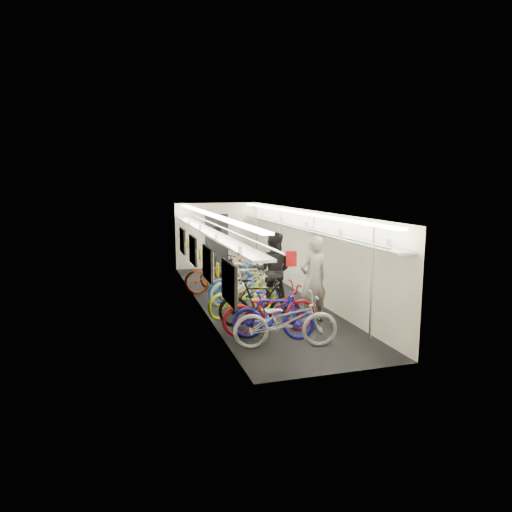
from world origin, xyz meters
TOP-DOWN VIEW (x-y plane):
  - train_car_shell at (-0.36, 0.71)m, footprint 10.00×10.00m
  - bicycle_0 at (-0.46, -3.59)m, footprint 2.10×1.06m
  - bicycle_1 at (-0.54, -3.09)m, footprint 1.72×1.03m
  - bicycle_2 at (-0.49, -2.76)m, footprint 2.05×0.73m
  - bicycle_3 at (-0.58, -2.28)m, footprint 1.86×1.04m
  - bicycle_4 at (-0.70, -1.30)m, footprint 1.95×1.16m
  - bicycle_5 at (-0.20, -0.00)m, footprint 1.76×0.58m
  - bicycle_6 at (-0.40, -0.25)m, footprint 1.95×1.00m
  - bicycle_7 at (-0.53, 0.04)m, footprint 1.82×1.15m
  - bicycle_8 at (-0.75, 0.83)m, footprint 2.19×1.44m
  - bicycle_9 at (-0.46, 1.95)m, footprint 1.65×1.02m
  - passenger_near at (0.71, -2.22)m, footprint 0.80×0.61m
  - passenger_mid at (0.22, -0.89)m, footprint 1.18×1.11m
  - backpack at (0.61, -1.09)m, footprint 0.29×0.21m

SIDE VIEW (x-z plane):
  - bicycle_9 at x=-0.46m, z-range 0.00..0.96m
  - bicycle_4 at x=-0.70m, z-range 0.00..0.97m
  - bicycle_6 at x=-0.40m, z-range 0.00..0.97m
  - bicycle_1 at x=-0.54m, z-range 0.00..1.00m
  - bicycle_5 at x=-0.20m, z-range 0.00..1.04m
  - bicycle_0 at x=-0.46m, z-range 0.00..1.05m
  - bicycle_7 at x=-0.53m, z-range 0.00..1.06m
  - bicycle_2 at x=-0.49m, z-range 0.00..1.07m
  - bicycle_3 at x=-0.58m, z-range 0.00..1.08m
  - bicycle_8 at x=-0.75m, z-range 0.00..1.09m
  - passenger_mid at x=0.22m, z-range 0.00..1.93m
  - passenger_near at x=0.71m, z-range 0.00..1.96m
  - backpack at x=0.61m, z-range 1.09..1.47m
  - train_car_shell at x=-0.36m, z-range -3.34..6.66m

